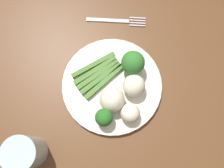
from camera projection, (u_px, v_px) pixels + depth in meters
name	position (u px, v px, depth m)	size (l,w,h in m)	color
ground_plane	(123.00, 111.00, 1.31)	(6.00, 6.00, 0.02)	gray
dining_table	(132.00, 80.00, 0.69)	(1.39, 0.96, 0.73)	brown
plate	(112.00, 85.00, 0.58)	(0.25, 0.25, 0.01)	silver
asparagus_bundle	(98.00, 74.00, 0.57)	(0.13, 0.13, 0.01)	#47752D
broccoli_outer_edge	(104.00, 117.00, 0.52)	(0.04, 0.04, 0.05)	#568E33
broccoli_left	(133.00, 63.00, 0.54)	(0.06, 0.06, 0.07)	#609E3D
cauliflower_near_center	(130.00, 113.00, 0.53)	(0.05, 0.05, 0.05)	white
cauliflower_edge	(134.00, 86.00, 0.54)	(0.05, 0.05, 0.05)	silver
cauliflower_front	(112.00, 99.00, 0.53)	(0.06, 0.06, 0.06)	silver
fork	(117.00, 21.00, 0.63)	(0.03, 0.17, 0.00)	silver
water_glass	(26.00, 153.00, 0.50)	(0.08, 0.08, 0.09)	silver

